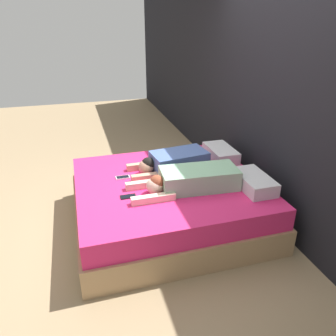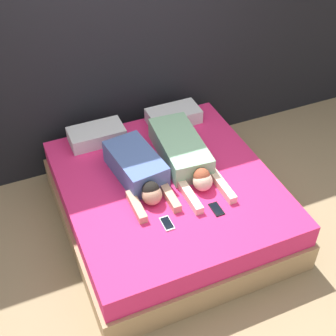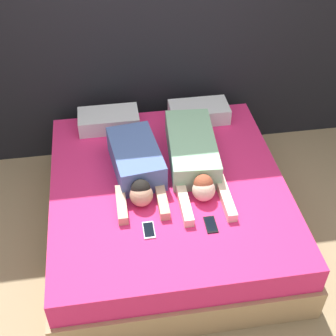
# 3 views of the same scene
# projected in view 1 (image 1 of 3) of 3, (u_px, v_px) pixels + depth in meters

# --- Properties ---
(ground_plane) EXTENTS (12.00, 12.00, 0.00)m
(ground_plane) POSITION_uv_depth(u_px,v_px,m) (168.00, 220.00, 3.75)
(ground_plane) COLOR #9E8460
(wall_back) EXTENTS (12.00, 0.06, 2.60)m
(wall_back) POSITION_uv_depth(u_px,v_px,m) (271.00, 101.00, 3.49)
(wall_back) COLOR black
(wall_back) RESTS_ON ground_plane
(bed) EXTENTS (1.85, 2.00, 0.51)m
(bed) POSITION_uv_depth(u_px,v_px,m) (168.00, 201.00, 3.64)
(bed) COLOR tan
(bed) RESTS_ON ground_plane
(pillow_head_left) EXTENTS (0.52, 0.28, 0.14)m
(pillow_head_left) POSITION_uv_depth(u_px,v_px,m) (221.00, 153.00, 4.05)
(pillow_head_left) COLOR silver
(pillow_head_left) RESTS_ON bed
(pillow_head_right) EXTENTS (0.52, 0.28, 0.14)m
(pillow_head_right) POSITION_uv_depth(u_px,v_px,m) (254.00, 182.00, 3.35)
(pillow_head_right) COLOR silver
(pillow_head_right) RESTS_ON bed
(person_left) EXTENTS (0.42, 0.91, 0.22)m
(person_left) POSITION_uv_depth(u_px,v_px,m) (173.00, 162.00, 3.71)
(person_left) COLOR #4C66A5
(person_left) RESTS_ON bed
(person_right) EXTENTS (0.42, 1.14, 0.21)m
(person_right) POSITION_uv_depth(u_px,v_px,m) (191.00, 180.00, 3.33)
(person_right) COLOR #8CBF99
(person_right) RESTS_ON bed
(cell_phone_left) EXTENTS (0.08, 0.15, 0.01)m
(cell_phone_left) POSITION_uv_depth(u_px,v_px,m) (123.00, 177.00, 3.59)
(cell_phone_left) COLOR silver
(cell_phone_left) RESTS_ON bed
(cell_phone_right) EXTENTS (0.08, 0.15, 0.01)m
(cell_phone_right) POSITION_uv_depth(u_px,v_px,m) (128.00, 197.00, 3.21)
(cell_phone_right) COLOR black
(cell_phone_right) RESTS_ON bed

